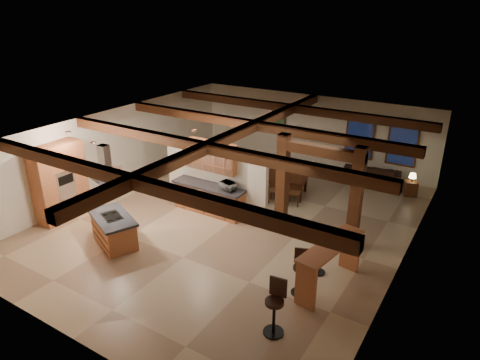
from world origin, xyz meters
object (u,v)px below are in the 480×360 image
(kitchen_island, at_px, (114,229))
(bar_counter, at_px, (330,258))
(dining_table, at_px, (279,185))
(sofa, at_px, (372,173))

(kitchen_island, height_order, bar_counter, bar_counter)
(bar_counter, bearing_deg, dining_table, 129.78)
(sofa, relative_size, bar_counter, 0.93)
(sofa, bearing_deg, bar_counter, 87.40)
(kitchen_island, xyz_separation_m, sofa, (4.86, 8.38, -0.12))
(kitchen_island, height_order, sofa, kitchen_island)
(kitchen_island, distance_m, dining_table, 5.93)
(kitchen_island, distance_m, sofa, 9.69)
(kitchen_island, relative_size, sofa, 0.91)
(dining_table, xyz_separation_m, bar_counter, (3.44, -4.13, 0.44))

